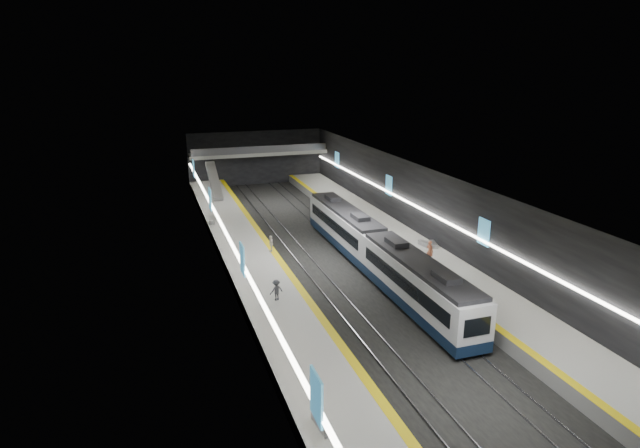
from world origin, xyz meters
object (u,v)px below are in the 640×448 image
object	(u,v)px
escalator	(214,181)
bench_right_far	(426,244)
bench_left_near	(322,424)
passenger_right_a	(430,251)
bench_right_near	(434,244)
passenger_left_b	(276,290)
bench_left_far	(212,220)
passenger_left_a	(271,244)
train	(376,250)

from	to	relation	value
escalator	bench_right_far	world-z (taller)	escalator
bench_left_near	passenger_right_a	xyz separation A→B (m)	(16.00, 18.17, 0.75)
escalator	bench_right_near	bearing A→B (deg)	-57.93
bench_left_near	passenger_left_b	size ratio (longest dim) A/B	1.04
bench_left_near	passenger_left_b	bearing A→B (deg)	79.19
bench_left_far	passenger_left_b	world-z (taller)	passenger_left_b
passenger_right_a	passenger_left_a	bearing A→B (deg)	39.23
passenger_left_a	passenger_left_b	size ratio (longest dim) A/B	0.96
bench_left_near	passenger_left_b	world-z (taller)	passenger_left_b
bench_left_near	bench_left_far	world-z (taller)	bench_left_far
bench_right_near	passenger_left_b	distance (m)	18.38
bench_left_far	bench_right_near	distance (m)	23.92
passenger_left_a	passenger_left_b	xyz separation A→B (m)	(-2.03, -10.36, 0.03)
bench_left_near	passenger_right_a	distance (m)	24.22
bench_left_near	bench_left_far	distance (m)	36.14
passenger_left_b	train	bearing A→B (deg)	-171.32
passenger_left_b	passenger_right_a	bearing A→B (deg)	177.49
passenger_left_b	bench_left_near	bearing A→B (deg)	68.62
bench_right_near	passenger_right_a	bearing A→B (deg)	-110.06
escalator	bench_left_far	xyz separation A→B (m)	(-2.00, -12.53, -1.65)
bench_left_near	passenger_left_a	distance (m)	25.23
bench_right_near	passenger_left_b	world-z (taller)	passenger_left_b
bench_right_near	passenger_left_a	xyz separation A→B (m)	(-14.97, 3.43, 0.57)
bench_left_near	bench_right_far	bearing A→B (deg)	45.36
bench_left_far	bench_right_near	size ratio (longest dim) A/B	1.27
escalator	bench_right_far	size ratio (longest dim) A/B	4.43
bench_right_far	bench_right_near	bearing A→B (deg)	-27.45
bench_left_near	passenger_left_a	world-z (taller)	passenger_left_a
bench_right_near	bench_right_far	world-z (taller)	bench_right_far
train	passenger_left_a	xyz separation A→B (m)	(-8.00, 5.73, -0.43)
train	passenger_left_b	size ratio (longest dim) A/B	18.95
passenger_left_a	bench_left_near	bearing A→B (deg)	-5.49
train	bench_left_near	xyz separation A→B (m)	(-11.39, -19.26, -0.99)
bench_left_near	bench_right_far	world-z (taller)	bench_right_far
train	escalator	xyz separation A→B (m)	(-10.00, 29.40, 0.70)
escalator	bench_left_near	xyz separation A→B (m)	(-1.39, -48.66, -1.70)
bench_left_far	passenger_right_a	world-z (taller)	passenger_right_a
passenger_right_a	bench_left_near	bearing A→B (deg)	116.29
bench_right_near	passenger_right_a	distance (m)	4.21
bench_right_near	passenger_left_a	world-z (taller)	passenger_left_a
train	bench_left_near	size ratio (longest dim) A/B	18.24
passenger_right_a	escalator	bearing A→B (deg)	3.25
bench_right_far	passenger_left_b	xyz separation A→B (m)	(-16.34, -7.12, 0.57)
train	bench_right_far	xyz separation A→B (m)	(6.30, 2.49, -0.98)
escalator	passenger_left_a	xyz separation A→B (m)	(2.00, -23.67, -1.14)
bench_left_near	bench_right_near	world-z (taller)	bench_left_near
bench_left_near	passenger_left_b	xyz separation A→B (m)	(1.35, 14.63, 0.59)
bench_right_near	train	bearing A→B (deg)	-146.92
bench_left_far	escalator	bearing A→B (deg)	87.71
bench_right_near	bench_right_far	distance (m)	0.70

